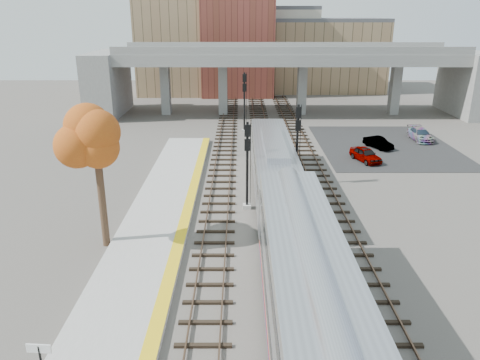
# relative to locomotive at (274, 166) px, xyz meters

# --- Properties ---
(ground) EXTENTS (160.00, 160.00, 0.00)m
(ground) POSITION_rel_locomotive_xyz_m (-1.00, -14.00, -2.28)
(ground) COLOR #47423D
(ground) RESTS_ON ground
(platform) EXTENTS (4.50, 60.00, 0.35)m
(platform) POSITION_rel_locomotive_xyz_m (-8.25, -14.00, -2.10)
(platform) COLOR #9E9E99
(platform) RESTS_ON ground
(yellow_strip) EXTENTS (0.70, 60.00, 0.01)m
(yellow_strip) POSITION_rel_locomotive_xyz_m (-6.35, -14.00, -1.92)
(yellow_strip) COLOR yellow
(yellow_strip) RESTS_ON platform
(tracks) EXTENTS (10.70, 95.00, 0.25)m
(tracks) POSITION_rel_locomotive_xyz_m (-0.07, -1.50, -2.20)
(tracks) COLOR black
(tracks) RESTS_ON ground
(overpass) EXTENTS (54.00, 12.00, 9.50)m
(overpass) POSITION_rel_locomotive_xyz_m (3.92, 31.00, 3.53)
(overpass) COLOR slate
(overpass) RESTS_ON ground
(buildings_far) EXTENTS (43.00, 21.00, 20.60)m
(buildings_far) POSITION_rel_locomotive_xyz_m (0.26, 52.57, 5.60)
(buildings_far) COLOR #917754
(buildings_far) RESTS_ON ground
(parking_lot) EXTENTS (14.00, 18.00, 0.04)m
(parking_lot) POSITION_rel_locomotive_xyz_m (13.00, 14.00, -2.26)
(parking_lot) COLOR black
(parking_lot) RESTS_ON ground
(locomotive) EXTENTS (3.02, 19.05, 4.10)m
(locomotive) POSITION_rel_locomotive_xyz_m (0.00, 0.00, 0.00)
(locomotive) COLOR #A8AAB2
(locomotive) RESTS_ON ground
(signal_mast_near) EXTENTS (0.60, 0.64, 6.44)m
(signal_mast_near) POSITION_rel_locomotive_xyz_m (-2.10, -3.09, 0.80)
(signal_mast_near) COLOR #9E9E99
(signal_mast_near) RESTS_ON ground
(signal_mast_mid) EXTENTS (0.60, 0.64, 6.72)m
(signal_mast_mid) POSITION_rel_locomotive_xyz_m (2.00, 1.90, 0.99)
(signal_mast_mid) COLOR #9E9E99
(signal_mast_mid) RESTS_ON ground
(signal_mast_far) EXTENTS (0.60, 0.64, 7.04)m
(signal_mast_far) POSITION_rel_locomotive_xyz_m (-2.10, 20.19, 1.21)
(signal_mast_far) COLOR #9E9E99
(signal_mast_far) RESTS_ON ground
(station_sign) EXTENTS (0.90, 0.12, 2.27)m
(station_sign) POSITION_rel_locomotive_xyz_m (-9.66, -21.19, -0.30)
(station_sign) COLOR black
(station_sign) RESTS_ON platform
(tree) EXTENTS (3.60, 3.60, 9.06)m
(tree) POSITION_rel_locomotive_xyz_m (-10.84, -8.76, 4.44)
(tree) COLOR #382619
(tree) RESTS_ON ground
(car_a) EXTENTS (2.74, 4.19, 1.33)m
(car_a) POSITION_rel_locomotive_xyz_m (9.45, 8.43, -1.57)
(car_a) COLOR #99999E
(car_a) RESTS_ON parking_lot
(car_b) EXTENTS (2.70, 3.73, 1.17)m
(car_b) POSITION_rel_locomotive_xyz_m (11.95, 13.02, -1.65)
(car_b) COLOR #99999E
(car_b) RESTS_ON parking_lot
(car_c) EXTENTS (1.89, 4.53, 1.31)m
(car_c) POSITION_rel_locomotive_xyz_m (17.56, 16.26, -1.58)
(car_c) COLOR #99999E
(car_c) RESTS_ON parking_lot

